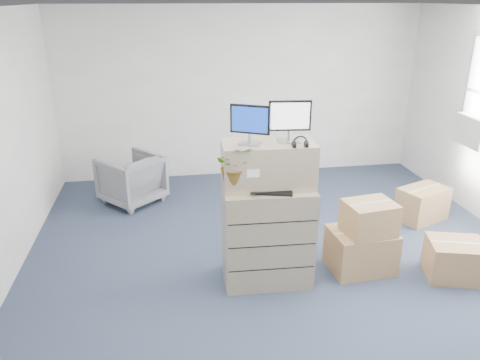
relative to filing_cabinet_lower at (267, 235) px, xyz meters
The scene contains 17 objects.
ground 0.62m from the filing_cabinet_lower, 31.27° to the right, with size 7.00×7.00×0.00m, color #222C3D.
wall_back 3.47m from the filing_cabinet_lower, 85.58° to the left, with size 6.00×0.02×2.80m, color beige.
ac_unit 3.43m from the filing_cabinet_lower, 21.66° to the left, with size 0.24×0.60×0.40m, color silver.
filing_cabinet_lower is the anchor object (origin of this frame).
filing_cabinet_upper 0.78m from the filing_cabinet_lower, 87.84° to the left, with size 0.93×0.46×0.46m, color #9B8D6B.
monitor_left 1.24m from the filing_cabinet_lower, behind, with size 0.37×0.23×0.39m.
monitor_right 1.26m from the filing_cabinet_lower, 11.21° to the left, with size 0.42×0.18×0.42m.
headphones 1.09m from the filing_cabinet_lower, 28.05° to the right, with size 0.15×0.15×0.02m, color black.
keyboard 0.57m from the filing_cabinet_lower, 99.20° to the right, with size 0.47×0.20×0.02m, color black.
mouse 0.67m from the filing_cabinet_lower, 18.08° to the right, with size 0.11×0.07×0.04m, color silver.
water_bottle 0.68m from the filing_cabinet_lower, 45.08° to the left, with size 0.07×0.07×0.26m, color gray.
phone_dock 0.58m from the filing_cabinet_lower, 121.45° to the left, with size 0.06×0.05×0.12m.
external_drive 0.66m from the filing_cabinet_lower, 20.94° to the left, with size 0.21×0.16×0.06m, color black.
tissue_box 0.75m from the filing_cabinet_lower, 17.86° to the left, with size 0.26×0.13×0.10m, color #468FEF.
potted_plant 0.85m from the filing_cabinet_lower, 169.15° to the right, with size 0.38×0.42×0.40m.
office_chair 2.82m from the filing_cabinet_lower, 123.62° to the left, with size 0.77×0.73×0.80m, color slate.
cardboard_boxes 1.70m from the filing_cabinet_lower, ahead, with size 2.09×2.01×0.84m.
Camera 1 is at (-1.24, -4.15, 2.90)m, focal length 35.00 mm.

